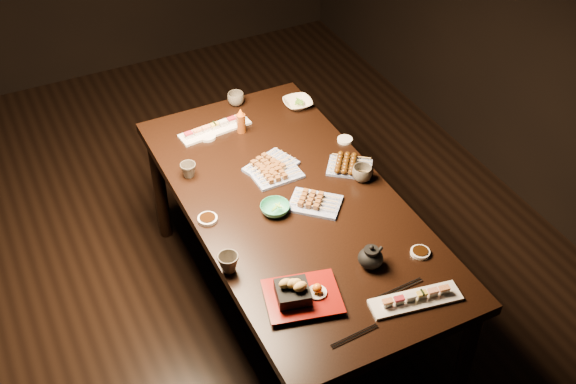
% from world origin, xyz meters
% --- Properties ---
extents(ground, '(5.00, 5.00, 0.00)m').
position_xyz_m(ground, '(0.00, 0.00, 0.00)').
color(ground, black).
rests_on(ground, ground).
extents(dining_table, '(1.12, 1.90, 0.75)m').
position_xyz_m(dining_table, '(0.35, -0.27, 0.38)').
color(dining_table, black).
rests_on(dining_table, ground).
extents(sushi_platter_near, '(0.37, 0.16, 0.04)m').
position_xyz_m(sushi_platter_near, '(0.51, -1.00, 0.77)').
color(sushi_platter_near, white).
rests_on(sushi_platter_near, dining_table).
extents(sushi_platter_far, '(0.38, 0.14, 0.05)m').
position_xyz_m(sushi_platter_far, '(0.24, 0.39, 0.77)').
color(sushi_platter_far, white).
rests_on(sushi_platter_far, dining_table).
extents(yakitori_plate_center, '(0.27, 0.24, 0.06)m').
position_xyz_m(yakitori_plate_center, '(0.37, -0.00, 0.78)').
color(yakitori_plate_center, '#828EB6').
rests_on(yakitori_plate_center, dining_table).
extents(yakitori_plate_right, '(0.27, 0.27, 0.06)m').
position_xyz_m(yakitori_plate_right, '(0.43, -0.33, 0.78)').
color(yakitori_plate_right, '#828EB6').
rests_on(yakitori_plate_right, dining_table).
extents(yakitori_plate_left, '(0.23, 0.17, 0.06)m').
position_xyz_m(yakitori_plate_left, '(0.36, -0.07, 0.78)').
color(yakitori_plate_left, '#828EB6').
rests_on(yakitori_plate_left, dining_table).
extents(tsukune_plate, '(0.25, 0.24, 0.05)m').
position_xyz_m(tsukune_plate, '(0.69, -0.18, 0.78)').
color(tsukune_plate, '#828EB6').
rests_on(tsukune_plate, dining_table).
extents(edamame_bowl_green, '(0.18, 0.18, 0.04)m').
position_xyz_m(edamame_bowl_green, '(0.25, -0.30, 0.77)').
color(edamame_bowl_green, '#31966C').
rests_on(edamame_bowl_green, dining_table).
extents(edamame_bowl_cream, '(0.16, 0.16, 0.04)m').
position_xyz_m(edamame_bowl_cream, '(0.71, 0.41, 0.77)').
color(edamame_bowl_cream, '#FCEBCE').
rests_on(edamame_bowl_cream, dining_table).
extents(tempura_tray, '(0.34, 0.29, 0.11)m').
position_xyz_m(tempura_tray, '(0.12, -0.80, 0.80)').
color(tempura_tray, black).
rests_on(tempura_tray, dining_table).
extents(teacup_near_left, '(0.11, 0.11, 0.08)m').
position_xyz_m(teacup_near_left, '(-0.07, -0.53, 0.79)').
color(teacup_near_left, '#514A3E').
rests_on(teacup_near_left, dining_table).
extents(teacup_mid_right, '(0.13, 0.13, 0.07)m').
position_xyz_m(teacup_mid_right, '(0.70, -0.27, 0.79)').
color(teacup_mid_right, '#514A3E').
rests_on(teacup_mid_right, dining_table).
extents(teacup_far_left, '(0.10, 0.10, 0.07)m').
position_xyz_m(teacup_far_left, '(-0.01, 0.11, 0.78)').
color(teacup_far_left, '#514A3E').
rests_on(teacup_far_left, dining_table).
extents(teacup_far_right, '(0.10, 0.10, 0.07)m').
position_xyz_m(teacup_far_right, '(0.43, 0.57, 0.78)').
color(teacup_far_right, '#514A3E').
rests_on(teacup_far_right, dining_table).
extents(teapot, '(0.15, 0.15, 0.10)m').
position_xyz_m(teapot, '(0.45, -0.76, 0.80)').
color(teapot, black).
rests_on(teapot, dining_table).
extents(condiment_bottle, '(0.06, 0.06, 0.14)m').
position_xyz_m(condiment_bottle, '(0.36, 0.33, 0.82)').
color(condiment_bottle, brown).
rests_on(condiment_bottle, dining_table).
extents(sauce_dish_west, '(0.10, 0.10, 0.02)m').
position_xyz_m(sauce_dish_west, '(-0.04, -0.21, 0.76)').
color(sauce_dish_west, white).
rests_on(sauce_dish_west, dining_table).
extents(sauce_dish_east, '(0.08, 0.08, 0.01)m').
position_xyz_m(sauce_dish_east, '(0.78, 0.03, 0.76)').
color(sauce_dish_east, white).
rests_on(sauce_dish_east, dining_table).
extents(sauce_dish_se, '(0.09, 0.09, 0.01)m').
position_xyz_m(sauce_dish_se, '(0.67, -0.79, 0.76)').
color(sauce_dish_se, white).
rests_on(sauce_dish_se, dining_table).
extents(sauce_dish_nw, '(0.10, 0.10, 0.01)m').
position_xyz_m(sauce_dish_nw, '(0.18, 0.35, 0.76)').
color(sauce_dish_nw, white).
rests_on(sauce_dish_nw, dining_table).
extents(chopsticks_near, '(0.20, 0.03, 0.01)m').
position_xyz_m(chopsticks_near, '(0.21, -1.04, 0.75)').
color(chopsticks_near, black).
rests_on(chopsticks_near, dining_table).
extents(chopsticks_se, '(0.23, 0.03, 0.01)m').
position_xyz_m(chopsticks_se, '(0.48, -0.92, 0.75)').
color(chopsticks_se, black).
rests_on(chopsticks_se, dining_table).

